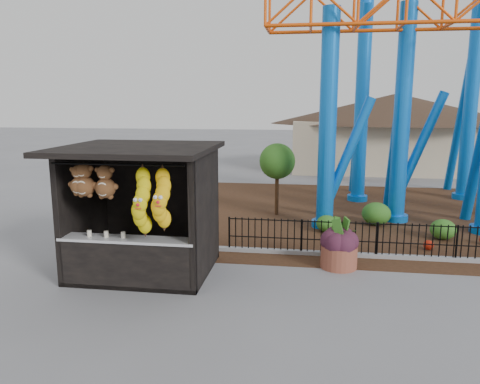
# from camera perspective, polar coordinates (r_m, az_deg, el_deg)

# --- Properties ---
(ground) EXTENTS (120.00, 120.00, 0.00)m
(ground) POSITION_cam_1_polar(r_m,az_deg,el_deg) (10.28, 2.56, -12.73)
(ground) COLOR slate
(ground) RESTS_ON ground
(mulch_bed) EXTENTS (18.00, 12.00, 0.02)m
(mulch_bed) POSITION_cam_1_polar(r_m,az_deg,el_deg) (18.11, 17.97, -2.72)
(mulch_bed) COLOR #331E11
(mulch_bed) RESTS_ON ground
(curb) EXTENTS (18.00, 0.18, 0.12)m
(curb) POSITION_cam_1_polar(r_m,az_deg,el_deg) (13.37, 21.44, -7.53)
(curb) COLOR gray
(curb) RESTS_ON ground
(prize_booth) EXTENTS (3.50, 3.40, 3.12)m
(prize_booth) POSITION_cam_1_polar(r_m,az_deg,el_deg) (11.31, -12.18, -2.57)
(prize_booth) COLOR black
(prize_booth) RESTS_ON ground
(picket_fence) EXTENTS (12.20, 0.06, 1.00)m
(picket_fence) POSITION_cam_1_polar(r_m,az_deg,el_deg) (13.48, 25.31, -5.73)
(picket_fence) COLOR black
(picket_fence) RESTS_ON ground
(roller_coaster) EXTENTS (11.00, 6.37, 10.82)m
(roller_coaster) POSITION_cam_1_polar(r_m,az_deg,el_deg) (18.23, 22.73, 17.46)
(roller_coaster) COLOR blue
(roller_coaster) RESTS_ON ground
(terracotta_planter) EXTENTS (0.99, 0.99, 0.57)m
(terracotta_planter) POSITION_cam_1_polar(r_m,az_deg,el_deg) (12.16, 11.95, -7.72)
(terracotta_planter) COLOR brown
(terracotta_planter) RESTS_ON ground
(planter_foliage) EXTENTS (0.70, 0.70, 0.64)m
(planter_foliage) POSITION_cam_1_polar(r_m,az_deg,el_deg) (11.98, 12.06, -4.99)
(planter_foliage) COLOR #381625
(planter_foliage) RESTS_ON terracotta_planter
(potted_plant) EXTENTS (1.02, 0.93, 1.00)m
(potted_plant) POSITION_cam_1_polar(r_m,az_deg,el_deg) (12.36, 11.90, -6.36)
(potted_plant) COLOR #1F5218
(potted_plant) RESTS_ON ground
(landscaping) EXTENTS (8.33, 3.59, 0.77)m
(landscaping) POSITION_cam_1_polar(r_m,az_deg,el_deg) (15.95, 19.89, -3.48)
(landscaping) COLOR #2B5E1B
(landscaping) RESTS_ON mulch_bed
(pavilion) EXTENTS (15.00, 15.00, 4.80)m
(pavilion) POSITION_cam_1_polar(r_m,az_deg,el_deg) (29.82, 18.43, 8.39)
(pavilion) COLOR #BFAD8C
(pavilion) RESTS_ON ground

